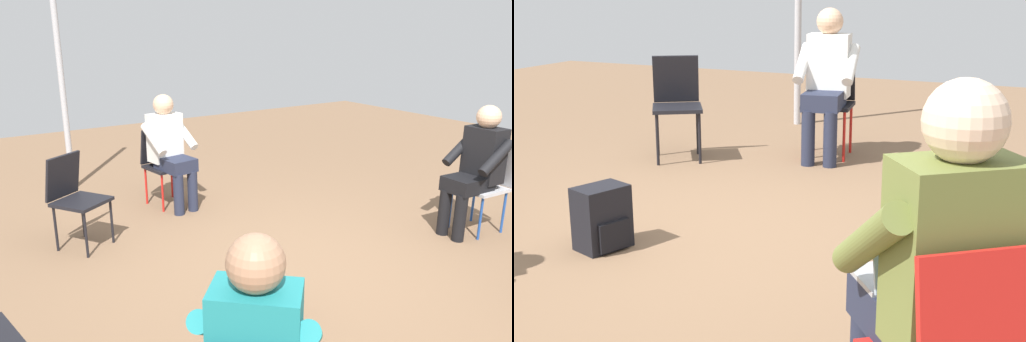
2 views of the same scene
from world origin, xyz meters
The scene contains 6 objects.
ground_plane centered at (0.00, 0.00, 0.00)m, with size 14.00×14.00×0.00m, color brown.
chair_north centered at (-0.25, 2.25, 0.50)m, with size 0.46×0.49×0.85m.
chair_northwest centered at (-1.36, 1.60, 0.50)m, with size 0.57×0.58×0.85m.
person_with_laptop centered at (1.44, -1.55, 0.69)m, with size 0.63×0.64×1.24m.
person_in_white centered at (-0.22, 2.08, 0.69)m, with size 0.55×0.56×1.24m.
backpack_near_laptop_user centered at (-0.64, -0.37, 0.16)m, with size 0.30×0.33×0.36m.
Camera 2 is at (1.78, -3.41, 1.48)m, focal length 50.00 mm.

